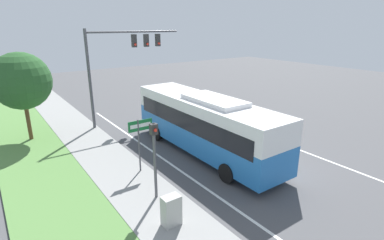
% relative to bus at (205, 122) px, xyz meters
% --- Properties ---
extents(ground_plane, '(80.00, 80.00, 0.00)m').
position_rel_bus_xyz_m(ground_plane, '(1.23, -3.31, -1.88)').
color(ground_plane, '#4C4C4F').
extents(sidewalk, '(2.80, 80.00, 0.12)m').
position_rel_bus_xyz_m(sidewalk, '(-4.97, -3.31, -1.82)').
color(sidewalk, gray).
rests_on(sidewalk, ground_plane).
extents(grass_verge, '(3.60, 80.00, 0.10)m').
position_rel_bus_xyz_m(grass_verge, '(-8.17, -3.31, -1.83)').
color(grass_verge, '#568442').
rests_on(grass_verge, ground_plane).
extents(lane_divider_near, '(0.14, 30.00, 0.01)m').
position_rel_bus_xyz_m(lane_divider_near, '(-2.37, -3.31, -1.87)').
color(lane_divider_near, silver).
rests_on(lane_divider_near, ground_plane).
extents(lane_divider_far, '(0.14, 30.00, 0.01)m').
position_rel_bus_xyz_m(lane_divider_far, '(4.83, -3.31, -1.87)').
color(lane_divider_far, silver).
rests_on(lane_divider_far, ground_plane).
extents(bus, '(2.71, 10.72, 3.41)m').
position_rel_bus_xyz_m(bus, '(0.00, 0.00, 0.00)').
color(bus, '#236BB7').
rests_on(bus, ground_plane).
extents(signal_gantry, '(7.08, 0.41, 6.83)m').
position_rel_bus_xyz_m(signal_gantry, '(-1.41, 7.75, 3.17)').
color(signal_gantry, '#4C4C51').
rests_on(signal_gantry, ground_plane).
extents(pedestrian_signal, '(0.28, 0.34, 3.38)m').
position_rel_bus_xyz_m(pedestrian_signal, '(-4.61, -2.67, 0.40)').
color(pedestrian_signal, '#4C4C51').
rests_on(pedestrian_signal, ground_plane).
extents(street_sign, '(1.26, 0.08, 2.79)m').
position_rel_bus_xyz_m(street_sign, '(-4.03, -0.10, 0.11)').
color(street_sign, '#4C4C51').
rests_on(street_sign, ground_plane).
extents(utility_cabinet, '(0.67, 0.45, 1.16)m').
position_rel_bus_xyz_m(utility_cabinet, '(-5.06, -4.60, -1.18)').
color(utility_cabinet, '#A8A8A3').
rests_on(utility_cabinet, sidewalk).
extents(roadside_tree, '(3.46, 3.46, 5.47)m').
position_rel_bus_xyz_m(roadside_tree, '(-7.83, 7.93, 1.95)').
color(roadside_tree, brown).
rests_on(roadside_tree, grass_verge).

